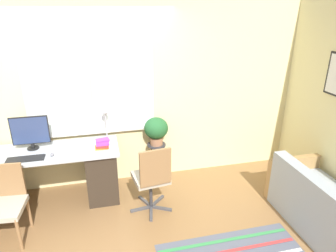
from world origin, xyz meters
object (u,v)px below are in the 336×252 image
keyboard (26,159)px  couch_loveseat (324,209)px  monitor (30,132)px  book_stack (102,144)px  potted_plant (156,129)px  desk_lamp (106,119)px  office_chair_swivel (152,178)px  plant_stand (156,148)px  mouse (52,154)px  desk_chair_wooden (3,202)px

keyboard → couch_loveseat: keyboard is taller
monitor → book_stack: size_ratio=2.33×
monitor → potted_plant: monitor is taller
couch_loveseat → desk_lamp: bearing=58.0°
office_chair_swivel → plant_stand: size_ratio=1.61×
mouse → desk_chair_wooden: 0.74m
potted_plant → mouse: bearing=-164.3°
desk_chair_wooden → couch_loveseat: 3.71m
potted_plant → plant_stand: bearing=-135.0°
keyboard → plant_stand: (1.70, 0.42, -0.25)m
office_chair_swivel → plant_stand: (0.21, 0.76, 0.02)m
book_stack → desk_lamp: bearing=75.7°
desk_lamp → plant_stand: 0.89m
monitor → plant_stand: 1.73m
mouse → plant_stand: size_ratio=0.12×
monitor → mouse: 0.44m
keyboard → plant_stand: keyboard is taller
desk_chair_wooden → plant_stand: 2.08m
book_stack → desk_chair_wooden: size_ratio=0.23×
mouse → keyboard: bearing=-174.4°
desk_chair_wooden → potted_plant: potted_plant is taller
monitor → desk_lamp: bearing=5.9°
desk_chair_wooden → office_chair_swivel: (1.71, 0.05, 0.05)m
monitor → book_stack: (0.88, -0.19, -0.18)m
monitor → couch_loveseat: size_ratio=0.32×
desk_lamp → desk_chair_wooden: 1.56m
monitor → office_chair_swivel: monitor is taller
monitor → desk_lamp: 0.96m
keyboard → monitor: bearing=82.7°
keyboard → book_stack: size_ratio=2.21×
desk_lamp → plant_stand: size_ratio=0.73×
plant_stand → potted_plant: bearing=45.0°
mouse → desk_lamp: (0.69, 0.37, 0.27)m
potted_plant → book_stack: bearing=-158.3°
office_chair_swivel → plant_stand: 0.79m
keyboard → couch_loveseat: 3.63m
desk_lamp → desk_chair_wooden: size_ratio=0.51×
desk_chair_wooden → potted_plant: 2.11m
plant_stand → potted_plant: (0.00, 0.00, 0.30)m
keyboard → book_stack: bearing=7.0°
plant_stand → potted_plant: size_ratio=1.42×
desk_chair_wooden → plant_stand: size_ratio=1.44×
mouse → book_stack: bearing=7.6°
desk_chair_wooden → couch_loveseat: size_ratio=0.58×
plant_stand → potted_plant: 0.30m
book_stack → couch_loveseat: 2.84m
desk_lamp → couch_loveseat: (2.42, -1.51, -0.80)m
couch_loveseat → book_stack: bearing=63.8°
monitor → plant_stand: bearing=4.2°
mouse → plant_stand: bearing=15.7°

